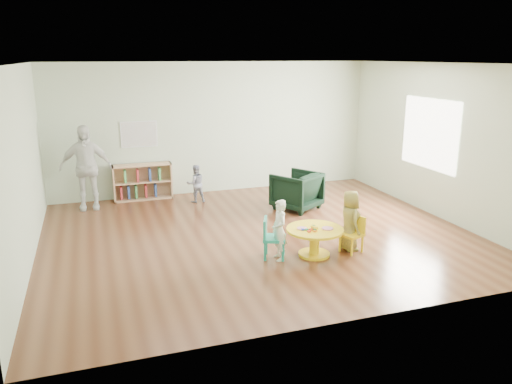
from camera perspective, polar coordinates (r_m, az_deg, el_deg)
room at (r=7.98m, az=0.43°, el=7.96°), size 7.10×7.00×2.80m
activity_table at (r=7.55m, az=6.71°, el=-5.10°), size 0.85×0.85×0.47m
kid_chair_left at (r=7.40m, az=1.79°, el=-5.14°), size 0.43×0.43×0.61m
kid_chair_right at (r=7.79m, az=11.07°, el=-4.58°), size 0.39×0.39×0.56m
bookshelf at (r=10.69m, az=-12.90°, el=1.14°), size 1.20×0.30×0.75m
alphabet_poster at (r=10.63m, az=-13.22°, el=6.45°), size 0.74×0.01×0.54m
armchair at (r=9.77m, az=4.66°, el=0.16°), size 1.10×1.10×0.74m
child_left at (r=7.31m, az=2.67°, el=-4.37°), size 0.22×0.33×0.91m
child_right at (r=7.79m, az=10.67°, el=-3.22°), size 0.33×0.48×0.94m
toddler at (r=10.26m, az=-6.91°, el=0.96°), size 0.40×0.32×0.78m
adult_caretaker at (r=10.19m, az=-18.90°, el=2.67°), size 0.99×0.46×1.66m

